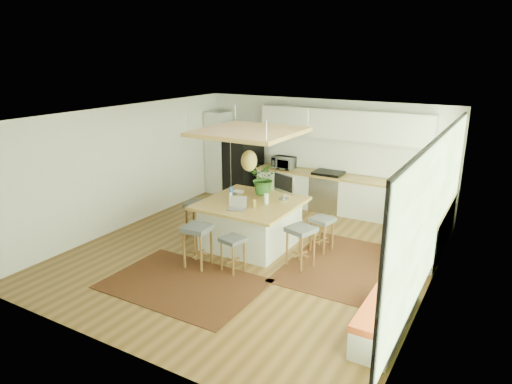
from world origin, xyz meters
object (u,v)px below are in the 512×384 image
Objects in this scene: stool_right_front at (300,248)px; stool_left_side at (197,220)px; stool_near_right at (233,253)px; microwave at (284,161)px; stool_right_back at (322,234)px; stool_near_left at (198,248)px; laptop at (236,204)px; monitor at (284,187)px; fridge at (242,163)px; island at (251,224)px; island_plant at (264,182)px.

stool_right_front reaches higher than stool_left_side.
stool_near_right is 1.24m from stool_right_front.
stool_right_back is at bearing -49.30° from microwave.
stool_near_left is 0.68m from stool_near_right.
laptop is (-1.27, -0.16, 0.70)m from stool_right_front.
laptop is at bearing -17.80° from stool_left_side.
stool_right_back is at bearing 22.39° from monitor.
stool_near_right is 1.10× the size of monitor.
monitor is (2.43, -2.33, 0.26)m from fridge.
island is at bearing -76.88° from microwave.
microwave reaches higher than stool_right_front.
stool_near_left is 4.20m from microwave.
stool_right_back is (3.28, -2.32, -0.57)m from fridge.
island_plant is at bearing 30.72° from stool_left_side.
stool_near_left is at bearing -85.86° from microwave.
island is 1.26m from stool_left_side.
monitor is (0.49, 0.47, 0.72)m from island.
fridge is at bearing 144.74° from stool_right_back.
fridge reaches higher than stool_near_right.
stool_near_right is 1.80× the size of laptop.
stool_right_front is 1.43m from monitor.
laptop is at bearing -142.62° from stool_right_back.
stool_right_front is 0.87m from stool_right_back.
monitor is (0.84, 1.79, 0.83)m from stool_near_left.
fridge is at bearing 130.87° from island_plant.
island is 2.47× the size of stool_left_side.
stool_left_side is at bearing 174.51° from stool_right_front.
microwave is (-1.96, 3.18, 0.76)m from stool_right_front.
stool_near_left is at bearing -166.19° from stool_near_right.
monitor reaches higher than laptop.
stool_left_side is at bearing -59.11° from fridge.
laptop is at bearing 116.54° from stool_near_right.
stool_near_left is 1.35× the size of monitor.
stool_near_left is 1.14× the size of island_plant.
laptop is 1.15m from island_plant.
fridge is 3.37m from monitor.
island_plant is (-1.37, 0.11, 0.85)m from stool_right_back.
microwave is (-0.67, 2.79, 0.65)m from island.
stool_near_left is at bearing -51.07° from fridge.
island_plant reaches higher than stool_near_right.
stool_right_back is at bearing -4.64° from island_plant.
stool_right_back is 1.61m from island_plant.
stool_left_side is 1.28× the size of monitor.
stool_right_front is 3.81m from microwave.
stool_left_side is at bearing 146.96° from stool_near_right.
fridge is at bearing 103.05° from stool_left_side.
island_plant is at bearing 143.22° from stool_right_front.
fridge is 3.87m from laptop.
stool_near_left is 2.12m from island_plant.
stool_left_side is 2.09× the size of laptop.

